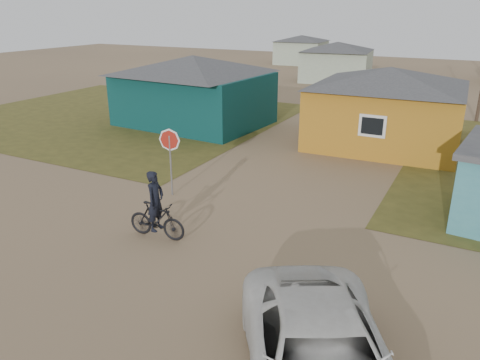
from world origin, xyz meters
name	(u,v)px	position (x,y,z in m)	size (l,w,h in m)	color
ground	(189,255)	(0.00, 0.00, 0.00)	(120.00, 120.00, 0.00)	#8C7050
grass_nw	(119,116)	(-14.00, 13.00, 0.01)	(20.00, 18.00, 0.00)	brown
house_teal	(194,89)	(-8.50, 13.50, 2.05)	(8.93, 7.08, 4.00)	#083030
house_yellow	(387,106)	(2.50, 14.00, 2.00)	(7.72, 6.76, 3.90)	#B4761B
house_pale_west	(337,61)	(-6.00, 34.00, 1.86)	(7.04, 6.15, 3.60)	#A3B198
house_pale_north	(301,49)	(-14.00, 46.00, 1.75)	(6.28, 5.81, 3.40)	#A3B198
stop_sign	(170,147)	(-3.08, 3.52, 1.86)	(0.82, 0.23, 2.54)	gray
cyclist	(156,214)	(-1.48, 0.50, 0.77)	(1.92, 0.71, 2.13)	black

